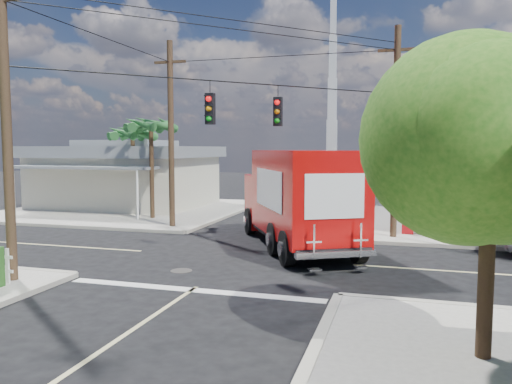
% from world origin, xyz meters
% --- Properties ---
extents(ground, '(120.00, 120.00, 0.00)m').
position_xyz_m(ground, '(0.00, 0.00, 0.00)').
color(ground, black).
rests_on(ground, ground).
extents(sidewalk_ne, '(14.12, 14.12, 0.14)m').
position_xyz_m(sidewalk_ne, '(10.88, 10.88, 0.07)').
color(sidewalk_ne, '#9D988E').
rests_on(sidewalk_ne, ground).
extents(sidewalk_nw, '(14.12, 14.12, 0.14)m').
position_xyz_m(sidewalk_nw, '(-10.88, 10.88, 0.07)').
color(sidewalk_nw, '#9D988E').
rests_on(sidewalk_nw, ground).
extents(road_markings, '(32.00, 32.00, 0.01)m').
position_xyz_m(road_markings, '(0.00, -1.47, 0.01)').
color(road_markings, beige).
rests_on(road_markings, ground).
extents(building_nw, '(10.80, 10.20, 4.30)m').
position_xyz_m(building_nw, '(-12.00, 12.46, 2.22)').
color(building_nw, beige).
rests_on(building_nw, sidewalk_nw).
extents(radio_tower, '(0.80, 0.80, 17.00)m').
position_xyz_m(radio_tower, '(0.50, 20.00, 5.64)').
color(radio_tower, silver).
rests_on(radio_tower, ground).
extents(tree_ne_front, '(4.21, 4.14, 6.66)m').
position_xyz_m(tree_ne_front, '(7.21, 6.76, 4.77)').
color(tree_ne_front, '#422D1C').
rests_on(tree_ne_front, sidewalk_ne).
extents(tree_ne_back, '(3.77, 3.66, 5.82)m').
position_xyz_m(tree_ne_back, '(9.81, 8.96, 4.19)').
color(tree_ne_back, '#422D1C').
rests_on(tree_ne_back, sidewalk_ne).
extents(tree_se, '(3.67, 3.54, 5.62)m').
position_xyz_m(tree_se, '(7.01, -7.24, 4.04)').
color(tree_se, '#422D1C').
rests_on(tree_se, sidewalk_se).
extents(palm_nw_front, '(3.01, 3.08, 5.59)m').
position_xyz_m(palm_nw_front, '(-7.50, 7.50, 5.04)').
color(palm_nw_front, '#422D1C').
rests_on(palm_nw_front, sidewalk_nw).
extents(palm_nw_back, '(3.01, 3.08, 5.19)m').
position_xyz_m(palm_nw_back, '(-9.50, 9.00, 4.67)').
color(palm_nw_back, '#422D1C').
rests_on(palm_nw_back, sidewalk_nw).
extents(utility_poles, '(12.00, 10.68, 9.00)m').
position_xyz_m(utility_poles, '(-1.58, 1.60, 4.67)').
color(utility_poles, '#473321').
rests_on(utility_poles, ground).
extents(vending_boxes, '(1.90, 0.50, 1.10)m').
position_xyz_m(vending_boxes, '(6.50, 6.20, 0.69)').
color(vending_boxes, '#A50C11').
rests_on(vending_boxes, sidewalk_ne).
extents(delivery_truck, '(6.46, 9.04, 3.84)m').
position_xyz_m(delivery_truck, '(1.60, 2.42, 1.95)').
color(delivery_truck, black).
rests_on(delivery_truck, ground).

